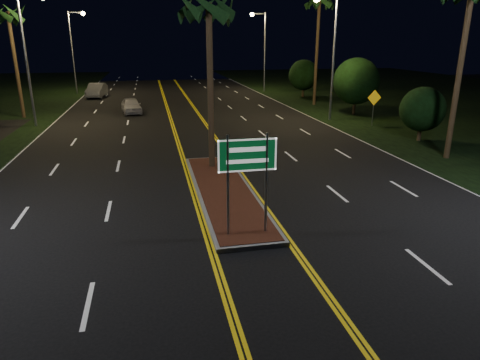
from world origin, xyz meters
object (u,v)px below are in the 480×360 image
object	(u,v)px
median_island	(224,191)
streetlight_left_far	(75,43)
car_far	(97,89)
palm_right_far	(319,3)
shrub_far	(304,75)
shrub_mid	(356,81)
palm_left_far	(8,15)
streetlight_left_mid	(30,45)
warning_sign	(374,103)
streetlight_right_far	(262,43)
shrub_near	(423,109)
streetlight_right_mid	(330,44)
palm_median	(209,8)
car_near	(131,104)
highway_sign	(247,165)

from	to	relation	value
median_island	streetlight_left_far	size ratio (longest dim) A/B	1.14
car_far	palm_right_far	bearing A→B (deg)	-19.45
streetlight_left_far	shrub_far	xyz separation A→B (m)	(24.41, -8.00, -3.32)
streetlight_left_far	shrub_mid	size ratio (longest dim) A/B	1.95
palm_left_far	palm_right_far	bearing A→B (deg)	4.47
streetlight_left_mid	warning_sign	size ratio (longest dim) A/B	3.49
streetlight_right_far	palm_right_far	size ratio (longest dim) A/B	0.87
streetlight_left_far	palm_right_far	size ratio (longest dim) A/B	0.87
car_far	warning_sign	world-z (taller)	warning_sign
shrub_far	car_far	xyz separation A→B (m)	(-22.16, 4.26, -1.47)
streetlight_right_far	car_far	world-z (taller)	streetlight_right_far
streetlight_left_far	shrub_near	distance (m)	38.67
streetlight_left_far	streetlight_right_mid	size ratio (longest dim) A/B	1.00
streetlight_right_far	palm_median	bearing A→B (deg)	-108.62
palm_right_far	shrub_mid	distance (m)	8.87
palm_right_far	car_near	size ratio (longest dim) A/B	2.28
warning_sign	shrub_far	bearing A→B (deg)	83.83
palm_median	shrub_far	bearing A→B (deg)	61.58
palm_right_far	shrub_near	world-z (taller)	palm_right_far
shrub_mid	car_near	distance (m)	18.99
median_island	shrub_mid	size ratio (longest dim) A/B	2.22
highway_sign	streetlight_right_mid	size ratio (longest dim) A/B	0.36
streetlight_left_far	streetlight_right_far	world-z (taller)	same
palm_right_far	streetlight_right_far	bearing A→B (deg)	100.33
streetlight_right_far	car_far	size ratio (longest dim) A/B	1.74
shrub_far	car_near	size ratio (longest dim) A/B	0.88
shrub_near	car_far	distance (m)	34.19
streetlight_right_far	warning_sign	bearing A→B (deg)	-84.08
median_island	palm_left_far	distance (m)	25.76
median_island	palm_median	size ratio (longest dim) A/B	1.23
streetlight_left_far	shrub_far	size ratio (longest dim) A/B	2.27
car_far	shrub_near	bearing A→B (deg)	-43.81
palm_right_far	warning_sign	distance (m)	13.29
car_near	warning_sign	world-z (taller)	warning_sign
streetlight_left_mid	car_far	xyz separation A→B (m)	(2.25, 16.26, -4.79)
palm_median	streetlight_right_mid	bearing A→B (deg)	47.30
car_near	shrub_mid	bearing A→B (deg)	-21.50
streetlight_right_far	shrub_near	bearing A→B (deg)	-84.11
streetlight_right_far	car_near	world-z (taller)	streetlight_right_far
median_island	streetlight_right_mid	distance (m)	19.20
streetlight_left_mid	streetlight_right_far	bearing A→B (deg)	40.30
shrub_near	shrub_mid	size ratio (longest dim) A/B	0.71
highway_sign	streetlight_right_mid	xyz separation A→B (m)	(10.61, 19.20, 3.25)
palm_left_far	car_near	xyz separation A→B (m)	(8.46, 0.50, -6.99)
streetlight_right_mid	warning_sign	size ratio (longest dim) A/B	3.49
streetlight_right_far	shrub_near	distance (m)	28.39
streetlight_right_far	shrub_near	xyz separation A→B (m)	(2.89, -28.00, -3.71)
streetlight_left_mid	shrub_far	size ratio (longest dim) A/B	2.27
streetlight_left_mid	palm_right_far	xyz separation A→B (m)	(23.41, 6.00, 3.49)
shrub_mid	car_near	size ratio (longest dim) A/B	1.02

